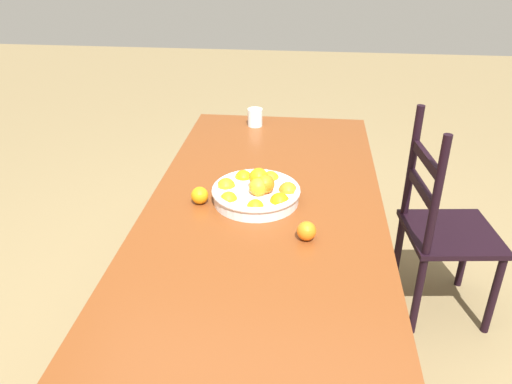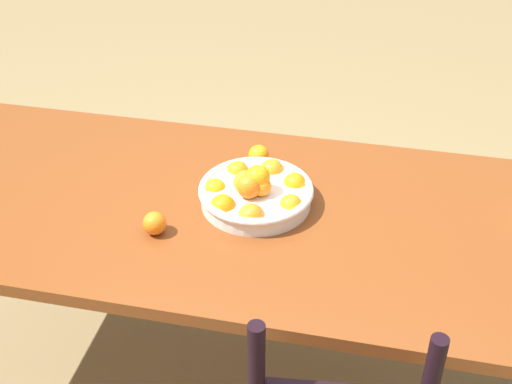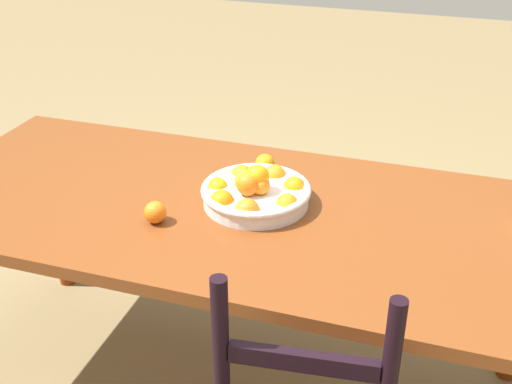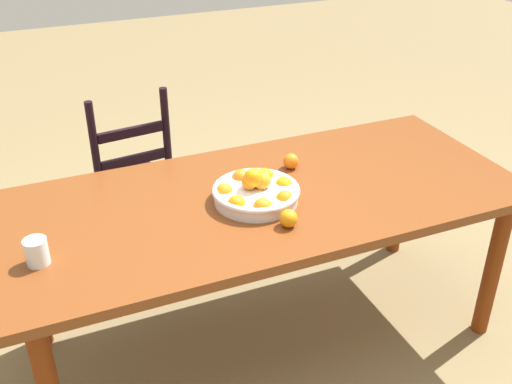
# 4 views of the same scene
# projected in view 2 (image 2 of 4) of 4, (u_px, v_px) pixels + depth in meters

# --- Properties ---
(ground_plane) EXTENTS (12.00, 12.00, 0.00)m
(ground_plane) POSITION_uv_depth(u_px,v_px,m) (238.00, 374.00, 2.44)
(ground_plane) COLOR olive
(dining_table) EXTENTS (2.05, 0.90, 0.74)m
(dining_table) POSITION_uv_depth(u_px,v_px,m) (234.00, 229.00, 2.06)
(dining_table) COLOR brown
(dining_table) RESTS_ON ground
(fruit_bowl) EXTENTS (0.34, 0.34, 0.14)m
(fruit_bowl) POSITION_uv_depth(u_px,v_px,m) (256.00, 192.00, 2.01)
(fruit_bowl) COLOR silver
(fruit_bowl) RESTS_ON dining_table
(orange_loose_0) EXTENTS (0.07, 0.07, 0.07)m
(orange_loose_0) POSITION_uv_depth(u_px,v_px,m) (155.00, 223.00, 1.90)
(orange_loose_0) COLOR orange
(orange_loose_0) RESTS_ON dining_table
(orange_loose_1) EXTENTS (0.07, 0.07, 0.07)m
(orange_loose_1) POSITION_uv_depth(u_px,v_px,m) (259.00, 155.00, 2.19)
(orange_loose_1) COLOR orange
(orange_loose_1) RESTS_ON dining_table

